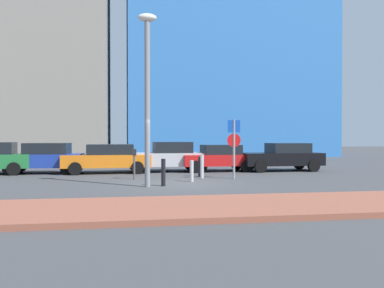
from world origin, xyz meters
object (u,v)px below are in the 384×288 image
(parking_sign_post, at_px, (234,142))
(traffic_bollard_edge, at_px, (192,171))
(parking_meter, at_px, (134,160))
(parked_car_black, at_px, (282,157))
(parked_car_blue, at_px, (44,158))
(traffic_bollard_near, at_px, (202,166))
(street_lamp, at_px, (147,84))
(parked_car_silver, at_px, (170,157))
(traffic_bollard_mid, at_px, (200,167))
(parked_car_orange, at_px, (107,158))
(parked_car_red, at_px, (219,157))
(traffic_bollard_far, at_px, (163,172))

(parking_sign_post, xyz_separation_m, traffic_bollard_edge, (-2.07, -0.97, -1.21))
(parking_sign_post, distance_m, parking_meter, 4.49)
(parked_car_black, bearing_deg, traffic_bollard_edge, -141.55)
(parked_car_blue, distance_m, traffic_bollard_near, 8.45)
(parking_meter, xyz_separation_m, street_lamp, (0.41, -2.83, 2.95))
(parked_car_silver, relative_size, traffic_bollard_mid, 4.86)
(parked_car_blue, distance_m, traffic_bollard_mid, 8.16)
(parking_meter, xyz_separation_m, traffic_bollard_near, (3.02, -0.01, -0.33))
(traffic_bollard_near, bearing_deg, parked_car_orange, 141.33)
(traffic_bollard_mid, bearing_deg, traffic_bollard_near, -93.68)
(parked_car_orange, height_order, parking_sign_post, parking_sign_post)
(parked_car_blue, relative_size, parked_car_silver, 0.90)
(parked_car_blue, distance_m, parked_car_orange, 3.23)
(traffic_bollard_near, relative_size, traffic_bollard_mid, 1.14)
(parking_sign_post, height_order, parking_meter, parking_sign_post)
(parked_car_black, distance_m, traffic_bollard_near, 6.10)
(parked_car_blue, xyz_separation_m, parking_meter, (4.48, -3.86, 0.06))
(street_lamp, bearing_deg, parked_car_blue, 126.20)
(parked_car_orange, xyz_separation_m, parking_sign_post, (5.68, -3.82, 0.88))
(parked_car_blue, relative_size, parked_car_red, 1.01)
(traffic_bollard_mid, bearing_deg, parked_car_silver, 108.75)
(parking_sign_post, height_order, traffic_bollard_near, parking_sign_post)
(traffic_bollard_far, bearing_deg, parking_meter, 111.16)
(traffic_bollard_far, bearing_deg, parked_car_red, 59.90)
(parked_car_silver, relative_size, street_lamp, 0.71)
(parked_car_blue, bearing_deg, parked_car_red, -1.70)
(parked_car_orange, height_order, traffic_bollard_near, parked_car_orange)
(parked_car_black, height_order, traffic_bollard_mid, parked_car_black)
(parked_car_blue, height_order, traffic_bollard_near, parked_car_blue)
(parked_car_silver, distance_m, traffic_bollard_near, 4.00)
(traffic_bollard_near, relative_size, traffic_bollard_edge, 1.19)
(traffic_bollard_far, bearing_deg, parked_car_orange, 110.77)
(traffic_bollard_far, bearing_deg, parking_sign_post, 33.65)
(parking_sign_post, xyz_separation_m, traffic_bollard_near, (-1.38, 0.38, -1.12))
(parked_car_blue, xyz_separation_m, street_lamp, (4.89, -6.69, 3.01))
(parked_car_blue, bearing_deg, traffic_bollard_mid, -22.12)
(street_lamp, bearing_deg, traffic_bollard_far, 17.23)
(parked_car_black, distance_m, traffic_bollard_edge, 7.46)
(parked_car_orange, xyz_separation_m, parked_car_silver, (3.31, 0.43, 0.03))
(parked_car_blue, bearing_deg, parking_sign_post, -25.58)
(parking_meter, relative_size, street_lamp, 0.21)
(parked_car_orange, height_order, parked_car_silver, parked_car_silver)
(parked_car_orange, bearing_deg, traffic_bollard_far, -69.23)
(street_lamp, relative_size, traffic_bollard_far, 6.22)
(parked_car_black, xyz_separation_m, traffic_bollard_far, (-7.14, -5.91, -0.27))
(parked_car_orange, bearing_deg, parked_car_silver, 7.34)
(traffic_bollard_far, height_order, traffic_bollard_edge, traffic_bollard_far)
(street_lamp, xyz_separation_m, traffic_bollard_mid, (2.66, 3.62, -3.35))
(parked_car_silver, relative_size, parking_meter, 3.42)
(parked_car_silver, bearing_deg, street_lamp, -103.61)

